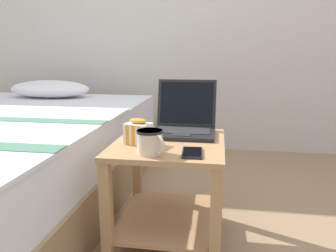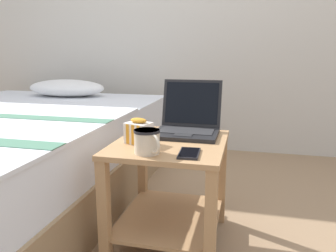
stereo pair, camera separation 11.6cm
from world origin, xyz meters
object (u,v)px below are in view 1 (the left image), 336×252
Objects in this scene: snack_bag at (138,132)px; cell_phone at (192,153)px; mug_front_left at (150,141)px; laptop at (184,123)px.

snack_bag reaches higher than cell_phone.
snack_bag reaches higher than mug_front_left.
mug_front_left reaches higher than cell_phone.
cell_phone is at bearing -24.48° from snack_bag.
laptop is at bearing 101.29° from cell_phone.
cell_phone is at bearing -78.71° from laptop.
laptop is at bearing 75.82° from mug_front_left.
snack_bag is at bearing 155.52° from cell_phone.
mug_front_left is at bearing -59.05° from snack_bag.
snack_bag is at bearing -126.97° from laptop.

